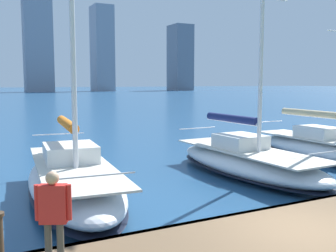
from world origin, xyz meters
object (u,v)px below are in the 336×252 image
Objects in this scene: sailboat_orange at (73,178)px; person_red_shirt at (53,210)px; sailboat_navy at (247,160)px; sailboat_tan at (326,148)px.

person_red_shirt is at bearing 73.71° from sailboat_orange.
sailboat_orange is 6.98× the size of person_red_shirt.
sailboat_navy is 7.07m from sailboat_orange.
person_red_shirt is at bearing 33.96° from sailboat_navy.
sailboat_tan reaches higher than person_red_shirt.
sailboat_tan is 12.33m from sailboat_orange.
sailboat_navy is 10.62m from person_red_shirt.
sailboat_orange is at bearing 3.42° from sailboat_tan.
sailboat_orange reaches higher than sailboat_tan.
sailboat_navy reaches higher than sailboat_tan.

